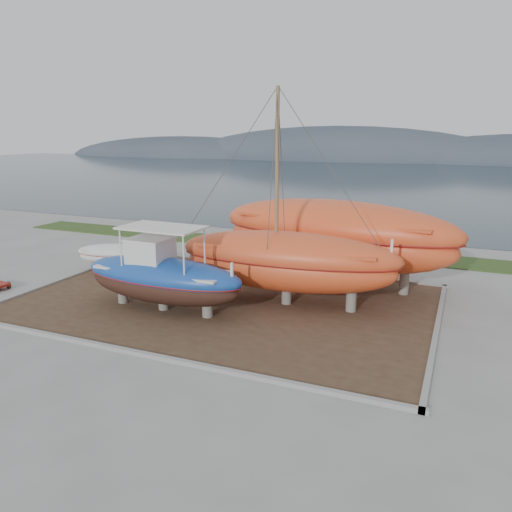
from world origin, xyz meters
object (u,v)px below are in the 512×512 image
at_px(white_dinghy, 119,257).
at_px(orange_bare_hull, 334,243).
at_px(blue_caique, 162,269).
at_px(orange_sailboat, 288,200).

bearing_deg(white_dinghy, orange_bare_hull, -3.78).
distance_m(blue_caique, white_dinghy, 7.37).
relative_size(blue_caique, orange_sailboat, 0.76).
bearing_deg(orange_sailboat, blue_caique, -152.42).
height_order(blue_caique, white_dinghy, blue_caique).
bearing_deg(white_dinghy, orange_sailboat, -23.97).
distance_m(blue_caique, orange_bare_hull, 8.80).
bearing_deg(orange_bare_hull, blue_caique, -121.87).
height_order(white_dinghy, orange_sailboat, orange_sailboat).
xyz_separation_m(blue_caique, orange_sailboat, (4.62, 2.77, 2.81)).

